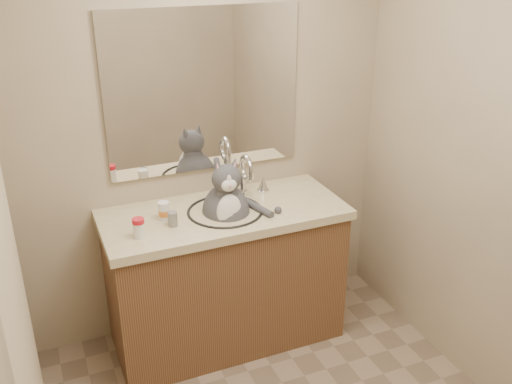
% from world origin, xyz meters
% --- Properties ---
extents(room, '(2.22, 2.52, 2.42)m').
position_xyz_m(room, '(0.00, 0.00, 1.20)').
color(room, gray).
rests_on(room, ground).
extents(vanity, '(1.34, 0.59, 1.12)m').
position_xyz_m(vanity, '(0.00, 0.96, 0.44)').
color(vanity, brown).
rests_on(vanity, ground).
extents(mirror, '(1.10, 0.02, 0.90)m').
position_xyz_m(mirror, '(0.00, 1.24, 1.45)').
color(mirror, white).
rests_on(mirror, room).
extents(shower_curtain, '(0.02, 1.30, 1.93)m').
position_xyz_m(shower_curtain, '(-1.05, 0.10, 1.03)').
color(shower_curtain, beige).
rests_on(shower_curtain, ground).
extents(cat, '(0.37, 0.34, 0.52)m').
position_xyz_m(cat, '(0.01, 0.94, 0.86)').
color(cat, '#4A4A4F').
rests_on(cat, vanity).
extents(pill_bottle_redcap, '(0.07, 0.07, 0.10)m').
position_xyz_m(pill_bottle_redcap, '(-0.49, 0.84, 0.90)').
color(pill_bottle_redcap, white).
rests_on(pill_bottle_redcap, vanity).
extents(pill_bottle_orange, '(0.08, 0.08, 0.10)m').
position_xyz_m(pill_bottle_orange, '(-0.33, 0.98, 0.90)').
color(pill_bottle_orange, white).
rests_on(pill_bottle_orange, vanity).
extents(grey_canister, '(0.06, 0.06, 0.08)m').
position_xyz_m(grey_canister, '(-0.31, 0.89, 0.89)').
color(grey_canister, slate).
rests_on(grey_canister, vanity).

